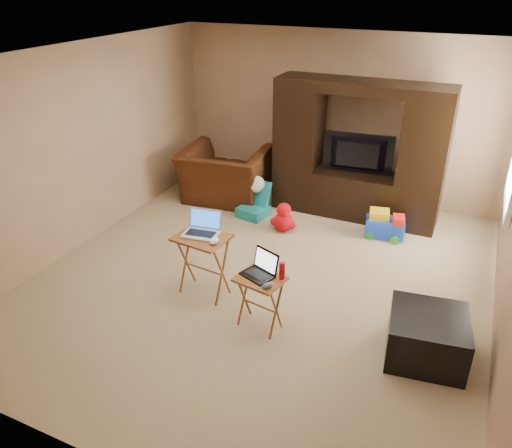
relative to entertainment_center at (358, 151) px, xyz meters
The scene contains 19 objects.
floor 2.39m from the entertainment_center, 103.49° to the right, with size 5.50×5.50×0.00m, color #C1B486.
ceiling 2.67m from the entertainment_center, 103.49° to the right, with size 5.50×5.50×0.00m, color silver.
wall_back 0.85m from the entertainment_center, 129.22° to the left, with size 5.00×5.00×0.00m, color tan.
wall_front 4.91m from the entertainment_center, 95.97° to the right, with size 5.00×5.00×0.00m, color tan.
wall_left 3.70m from the entertainment_center, 144.77° to the right, with size 5.50×5.50×0.00m, color tan.
entertainment_center is the anchor object (origin of this frame).
television 0.06m from the entertainment_center, 90.00° to the right, with size 0.98×0.13×0.57m, color black.
recliner 2.06m from the entertainment_center, behind, with size 1.26×1.10×0.82m, color #441E0E.
child_rocker 1.64m from the entertainment_center, 151.92° to the right, with size 0.39×0.45×0.52m, color #177983, non-canonical shape.
plush_toy 1.41m from the entertainment_center, 128.11° to the right, with size 0.38×0.32×0.42m, color red, non-canonical shape.
push_toy 1.10m from the entertainment_center, 42.72° to the right, with size 0.52×0.37×0.39m, color blue, non-canonical shape.
ottoman 3.15m from the entertainment_center, 62.62° to the right, with size 0.70×0.70×0.45m, color black.
tray_table_left 2.92m from the entertainment_center, 110.03° to the right, with size 0.55×0.44×0.72m, color #965A24.
tray_table_right 3.05m from the entertainment_center, 93.34° to the right, with size 0.45×0.36×0.58m, color #955424.
laptop_left 2.84m from the entertainment_center, 110.81° to the right, with size 0.37×0.30×0.24m, color silver.
laptop_right 2.97m from the entertainment_center, 94.14° to the right, with size 0.30×0.25×0.24m, color black.
mouse_left 2.87m from the entertainment_center, 105.98° to the right, with size 0.09×0.15×0.06m, color white.
mouse_right 3.11m from the entertainment_center, 90.80° to the right, with size 0.08×0.12×0.05m, color #3C3C41.
water_bottle 2.90m from the entertainment_center, 89.56° to the right, with size 0.06×0.06×0.18m, color red.
Camera 1 is at (1.99, -4.54, 3.25)m, focal length 35.00 mm.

